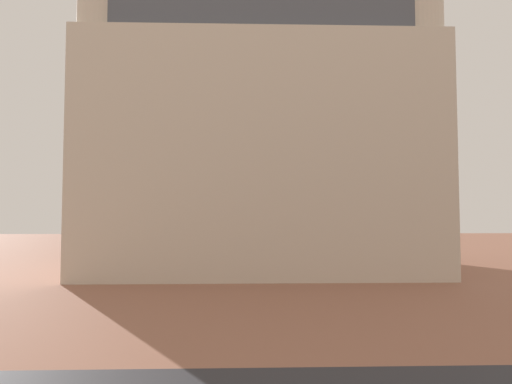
% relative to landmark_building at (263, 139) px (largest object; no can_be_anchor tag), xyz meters
% --- Properties ---
extents(landmark_building, '(26.44, 13.00, 37.25)m').
position_rel_landmark_building_xyz_m(landmark_building, '(0.00, 0.00, 0.00)').
color(landmark_building, beige).
rests_on(landmark_building, ground_plane).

